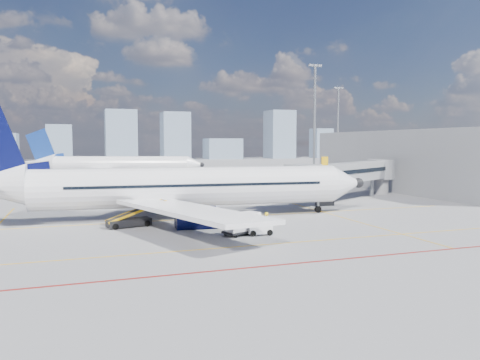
# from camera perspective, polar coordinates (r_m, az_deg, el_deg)

# --- Properties ---
(ground) EXTENTS (420.00, 420.00, 0.00)m
(ground) POSITION_cam_1_polar(r_m,az_deg,el_deg) (42.02, -1.48, -6.33)
(ground) COLOR gray
(ground) RESTS_ON ground
(apron_markings) EXTENTS (90.00, 35.12, 0.01)m
(apron_markings) POSITION_cam_1_polar(r_m,az_deg,el_deg) (38.20, -0.51, -7.42)
(apron_markings) COLOR #E6A70C
(apron_markings) RESTS_ON ground
(jet_bridge) EXTENTS (23.55, 15.78, 6.30)m
(jet_bridge) POSITION_cam_1_polar(r_m,az_deg,el_deg) (66.93, 13.46, 0.81)
(jet_bridge) COLOR gray
(jet_bridge) RESTS_ON ground
(terminal_block) EXTENTS (10.00, 42.00, 10.00)m
(terminal_block) POSITION_cam_1_polar(r_m,az_deg,el_deg) (83.85, 19.61, 2.25)
(terminal_block) COLOR gray
(terminal_block) RESTS_ON ground
(floodlight_mast_ne) EXTENTS (3.20, 0.61, 25.45)m
(floodlight_mast_ne) POSITION_cam_1_polar(r_m,az_deg,el_deg) (107.16, 9.07, 7.48)
(floodlight_mast_ne) COLOR gray
(floodlight_mast_ne) RESTS_ON ground
(floodlight_mast_far) EXTENTS (3.20, 0.61, 25.45)m
(floodlight_mast_far) POSITION_cam_1_polar(r_m,az_deg,el_deg) (150.89, 11.84, 6.56)
(floodlight_mast_far) COLOR gray
(floodlight_mast_far) RESTS_ON ground
(distant_skyline) EXTENTS (248.02, 13.79, 29.88)m
(distant_skyline) POSITION_cam_1_polar(r_m,az_deg,el_deg) (229.35, -19.54, 4.91)
(distant_skyline) COLOR gray
(distant_skyline) RESTS_ON ground
(main_aircraft) EXTENTS (43.19, 37.59, 12.61)m
(main_aircraft) POSITION_cam_1_polar(r_m,az_deg,el_deg) (49.60, -8.02, -0.96)
(main_aircraft) COLOR white
(main_aircraft) RESTS_ON ground
(second_aircraft) EXTENTS (37.00, 31.50, 11.14)m
(second_aircraft) POSITION_cam_1_polar(r_m,az_deg,el_deg) (104.15, -15.09, 1.77)
(second_aircraft) COLOR white
(second_aircraft) RESTS_ON ground
(baggage_tug) EXTENTS (2.14, 1.38, 1.43)m
(baggage_tug) POSITION_cam_1_polar(r_m,az_deg,el_deg) (40.51, 2.25, -5.76)
(baggage_tug) COLOR white
(baggage_tug) RESTS_ON ground
(cargo_dolly) EXTENTS (3.75, 2.68, 1.88)m
(cargo_dolly) POSITION_cam_1_polar(r_m,az_deg,el_deg) (40.56, 0.27, -5.24)
(cargo_dolly) COLOR black
(cargo_dolly) RESTS_ON ground
(belt_loader) EXTENTS (5.93, 2.70, 2.38)m
(belt_loader) POSITION_cam_1_polar(r_m,az_deg,el_deg) (45.59, -13.22, -4.81)
(belt_loader) COLOR black
(belt_loader) RESTS_ON ground
(ramp_worker) EXTENTS (0.60, 0.77, 1.88)m
(ramp_worker) POSITION_cam_1_polar(r_m,az_deg,el_deg) (41.23, 3.31, -5.22)
(ramp_worker) COLOR yellow
(ramp_worker) RESTS_ON ground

